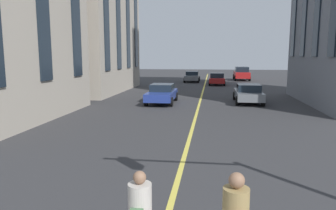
{
  "coord_description": "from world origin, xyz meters",
  "views": [
    {
      "loc": [
        -1.04,
        -0.89,
        3.39
      ],
      "look_at": [
        11.62,
        0.87,
        1.42
      ],
      "focal_mm": 34.25,
      "sensor_mm": 36.0,
      "label": 1
    }
  ],
  "objects": [
    {
      "name": "lane_centre_line",
      "position": [
        20.0,
        0.0,
        0.0
      ],
      "size": [
        80.0,
        0.16,
        0.01
      ],
      "color": "#D8C64C",
      "rests_on": "ground_plane"
    },
    {
      "name": "car_grey_mid",
      "position": [
        41.07,
        1.76,
        0.7
      ],
      "size": [
        4.4,
        1.95,
        1.37
      ],
      "color": "slate",
      "rests_on": "ground_plane"
    },
    {
      "name": "car_red_far",
      "position": [
        37.0,
        -1.4,
        0.7
      ],
      "size": [
        3.9,
        1.89,
        1.4
      ],
      "color": "#B21E1E",
      "rests_on": "ground_plane"
    },
    {
      "name": "car_blue_oncoming",
      "position": [
        21.63,
        2.7,
        0.7
      ],
      "size": [
        4.4,
        1.95,
        1.37
      ],
      "color": "navy",
      "rests_on": "ground_plane"
    },
    {
      "name": "car_grey_trailing",
      "position": [
        22.57,
        -3.48,
        0.7
      ],
      "size": [
        4.4,
        1.95,
        1.37
      ],
      "color": "slate",
      "rests_on": "ground_plane"
    },
    {
      "name": "car_red_near",
      "position": [
        44.7,
        -4.9,
        0.97
      ],
      "size": [
        4.7,
        2.14,
        1.88
      ],
      "color": "#B21E1E",
      "rests_on": "ground_plane"
    },
    {
      "name": "building_left_near",
      "position": [
        28.8,
        13.77,
        7.88
      ],
      "size": [
        13.09,
        12.66,
        15.77
      ],
      "color": "#A89E8E",
      "rests_on": "ground_plane"
    }
  ]
}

